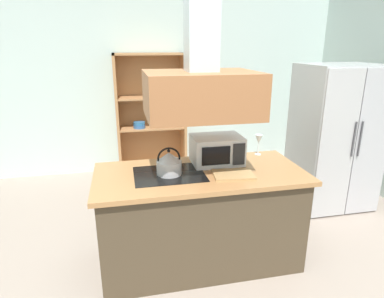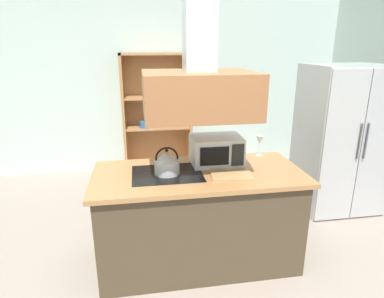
# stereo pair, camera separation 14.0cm
# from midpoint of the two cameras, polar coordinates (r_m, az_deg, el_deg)

# --- Properties ---
(ground_plane) EXTENTS (7.80, 7.80, 0.00)m
(ground_plane) POSITION_cam_midpoint_polar(r_m,az_deg,el_deg) (2.99, -0.48, -23.35)
(ground_plane) COLOR gray
(wall_back) EXTENTS (6.00, 0.12, 2.70)m
(wall_back) POSITION_cam_midpoint_polar(r_m,az_deg,el_deg) (5.28, -5.70, 10.96)
(wall_back) COLOR silver
(wall_back) RESTS_ON ground
(kitchen_island) EXTENTS (1.83, 0.85, 0.90)m
(kitchen_island) POSITION_cam_midpoint_polar(r_m,az_deg,el_deg) (3.07, 2.42, -11.76)
(kitchen_island) COLOR #483A29
(kitchen_island) RESTS_ON ground
(range_hood) EXTENTS (0.90, 0.70, 1.30)m
(range_hood) POSITION_cam_midpoint_polar(r_m,az_deg,el_deg) (2.69, 2.77, 12.13)
(range_hood) COLOR #9E6139
(refrigerator) EXTENTS (0.90, 0.77, 1.75)m
(refrigerator) POSITION_cam_midpoint_polar(r_m,az_deg,el_deg) (4.36, 25.22, 1.53)
(refrigerator) COLOR #BBBEBF
(refrigerator) RESTS_ON ground
(dish_cabinet) EXTENTS (1.04, 0.40, 1.85)m
(dish_cabinet) POSITION_cam_midpoint_polar(r_m,az_deg,el_deg) (5.15, -5.31, 4.79)
(dish_cabinet) COLOR #B67E4E
(dish_cabinet) RESTS_ON ground
(kettle) EXTENTS (0.22, 0.22, 0.24)m
(kettle) POSITION_cam_midpoint_polar(r_m,az_deg,el_deg) (2.80, -2.95, -2.43)
(kettle) COLOR #BEBCBF
(kettle) RESTS_ON kitchen_island
(cutting_board) EXTENTS (0.37, 0.28, 0.02)m
(cutting_board) POSITION_cam_midpoint_polar(r_m,az_deg,el_deg) (2.82, 8.24, -4.50)
(cutting_board) COLOR tan
(cutting_board) RESTS_ON kitchen_island
(microwave) EXTENTS (0.46, 0.35, 0.26)m
(microwave) POSITION_cam_midpoint_polar(r_m,az_deg,el_deg) (3.06, 5.53, -0.18)
(microwave) COLOR silver
(microwave) RESTS_ON kitchen_island
(wine_glass_on_counter) EXTENTS (0.08, 0.08, 0.21)m
(wine_glass_on_counter) POSITION_cam_midpoint_polar(r_m,az_deg,el_deg) (3.33, 12.87, 1.37)
(wine_glass_on_counter) COLOR silver
(wine_glass_on_counter) RESTS_ON kitchen_island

